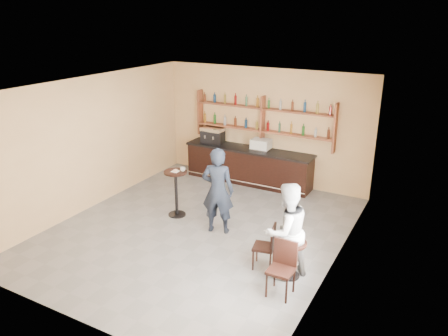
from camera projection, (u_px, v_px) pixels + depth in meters
The scene contains 23 objects.
floor at pixel (199, 230), 9.75m from camera, with size 7.00×7.00×0.00m, color slate.
ceiling at pixel (196, 86), 8.66m from camera, with size 7.00×7.00×0.00m, color white.
wall_back at pixel (264, 126), 12.09m from camera, with size 7.00×7.00×0.00m, color #E3B881.
wall_front at pixel (70, 231), 6.31m from camera, with size 7.00×7.00×0.00m, color #E3B881.
wall_left at pixel (92, 143), 10.55m from camera, with size 7.00×7.00×0.00m, color #E3B881.
wall_right at pixel (339, 188), 7.85m from camera, with size 7.00×7.00×0.00m, color #E3B881.
window_pane at pixel (319, 208), 6.83m from camera, with size 2.00×2.00×0.00m, color white.
window_frame at pixel (319, 208), 6.83m from camera, with size 0.04×1.70×2.10m, color black, non-canonical shape.
shelf_unit at pixel (263, 120), 11.91m from camera, with size 4.00×0.26×1.40m, color brown, non-canonical shape.
liquor_bottles at pixel (263, 113), 11.86m from camera, with size 3.68×0.10×1.00m, color #8C5919, non-canonical shape.
bar_counter at pixel (249, 165), 12.31m from camera, with size 3.69×0.72×1.00m, color black, non-canonical shape.
espresso_machine at pixel (213, 135), 12.58m from camera, with size 0.63×0.41×0.45m, color black, non-canonical shape.
pastry_case at pixel (261, 145), 11.92m from camera, with size 0.52×0.42×0.31m, color silver, non-canonical shape.
pedestal_table at pixel (176, 194), 10.27m from camera, with size 0.54×0.54×1.11m, color black, non-canonical shape.
napkin at pixel (175, 171), 10.08m from camera, with size 0.17×0.17×0.00m, color white.
donut at pixel (175, 171), 10.06m from camera, with size 0.12×0.12×0.04m, color #D37D4D.
cup_pedestal at pixel (183, 169), 10.08m from camera, with size 0.12×0.12×0.09m, color white.
man_main at pixel (218, 191), 9.38m from camera, with size 0.70×0.46×1.93m, color black.
cafe_table at pixel (290, 259), 7.93m from camera, with size 0.56×0.56×0.71m, color black, non-canonical shape.
cup_cafe at pixel (294, 240), 7.77m from camera, with size 0.10×0.10×0.10m, color white.
chair_west at pixel (264, 246), 8.18m from camera, with size 0.39×0.39×0.89m, color black, non-canonical shape.
chair_south at pixel (281, 270), 7.36m from camera, with size 0.42×0.42×0.97m, color black, non-canonical shape.
patron_second at pixel (286, 231), 7.77m from camera, with size 0.88×0.69×1.82m, color gray.
Camera 1 is at (4.66, -7.37, 4.60)m, focal length 35.00 mm.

